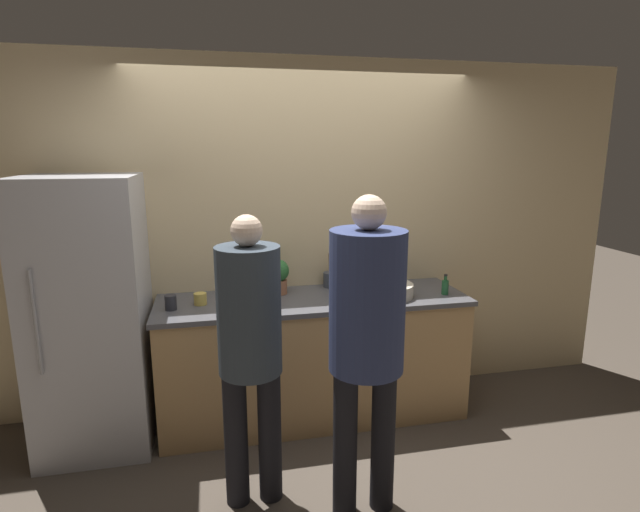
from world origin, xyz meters
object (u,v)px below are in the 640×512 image
at_px(bottle_clear, 377,277).
at_px(person_left, 250,340).
at_px(person_center, 367,327).
at_px(cup_black, 171,303).
at_px(cup_yellow, 200,299).
at_px(fruit_bowl, 387,290).
at_px(utensil_crock, 331,279).
at_px(refrigerator, 91,315).
at_px(potted_plant, 278,275).
at_px(bottle_green, 445,287).

bearing_deg(bottle_clear, person_left, -135.16).
height_order(person_center, cup_black, person_center).
xyz_separation_m(person_left, cup_yellow, (-0.27, 0.85, -0.01)).
bearing_deg(bottle_clear, fruit_bowl, -93.97).
distance_m(bottle_clear, cup_yellow, 1.35).
xyz_separation_m(utensil_crock, cup_yellow, (-0.97, -0.24, -0.02)).
relative_size(fruit_bowl, bottle_clear, 2.12).
bearing_deg(person_center, cup_black, 136.65).
distance_m(refrigerator, utensil_crock, 1.69).
height_order(person_left, potted_plant, person_left).
bearing_deg(bottle_green, person_center, -134.08).
height_order(person_center, fruit_bowl, person_center).
bearing_deg(person_center, person_left, 160.47).
height_order(refrigerator, fruit_bowl, refrigerator).
bearing_deg(cup_black, utensil_crock, 15.20).
relative_size(bottle_clear, bottle_green, 1.19).
height_order(person_left, fruit_bowl, person_left).
relative_size(utensil_crock, cup_yellow, 3.01).
relative_size(refrigerator, fruit_bowl, 4.75).
xyz_separation_m(bottle_green, cup_yellow, (-1.74, 0.13, -0.02)).
xyz_separation_m(bottle_clear, cup_yellow, (-1.33, -0.21, -0.03)).
height_order(refrigerator, cup_black, refrigerator).
distance_m(person_center, potted_plant, 1.24).
bearing_deg(cup_yellow, person_left, -72.33).
bearing_deg(refrigerator, cup_black, -5.74).
height_order(fruit_bowl, cup_black, fruit_bowl).
bearing_deg(cup_black, refrigerator, 174.26).
relative_size(utensil_crock, bottle_green, 1.74).
distance_m(refrigerator, person_left, 1.27).
relative_size(bottle_clear, cup_yellow, 2.06).
bearing_deg(bottle_green, person_left, -154.07).
height_order(cup_yellow, cup_black, cup_black).
distance_m(fruit_bowl, cup_black, 1.50).
xyz_separation_m(person_left, bottle_green, (1.47, 0.71, 0.00)).
height_order(refrigerator, bottle_clear, refrigerator).
bearing_deg(person_center, bottle_clear, 69.07).
height_order(person_center, cup_yellow, person_center).
xyz_separation_m(utensil_crock, potted_plant, (-0.42, -0.10, 0.08)).
distance_m(utensil_crock, bottle_clear, 0.36).
xyz_separation_m(bottle_clear, cup_black, (-1.52, -0.28, -0.02)).
xyz_separation_m(bottle_green, cup_black, (-1.93, 0.06, -0.01)).
xyz_separation_m(person_left, bottle_clear, (1.06, 1.05, 0.02)).
bearing_deg(bottle_green, cup_black, 178.24).
bearing_deg(potted_plant, utensil_crock, 12.75).
height_order(utensil_crock, potted_plant, utensil_crock).
relative_size(fruit_bowl, bottle_green, 2.52).
bearing_deg(bottle_green, cup_yellow, 175.60).
distance_m(person_center, utensil_crock, 1.30).
bearing_deg(person_left, cup_yellow, 107.67).
xyz_separation_m(utensil_crock, cup_black, (-1.16, -0.32, -0.01)).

